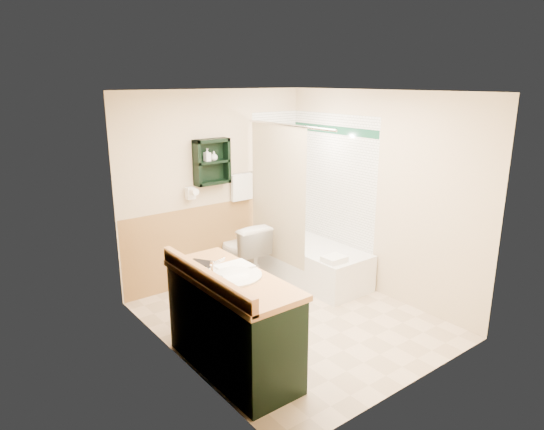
{
  "coord_description": "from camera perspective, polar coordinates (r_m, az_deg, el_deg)",
  "views": [
    {
      "loc": [
        -3.06,
        -3.63,
        2.52
      ],
      "look_at": [
        -0.11,
        0.2,
        1.15
      ],
      "focal_mm": 32.0,
      "sensor_mm": 36.0,
      "label": 1
    }
  ],
  "objects": [
    {
      "name": "floor",
      "position": [
        5.37,
        2.31,
        -12.21
      ],
      "size": [
        3.0,
        3.0,
        0.0
      ],
      "primitive_type": "plane",
      "color": "beige",
      "rests_on": "ground"
    },
    {
      "name": "back_wall",
      "position": [
        6.13,
        -6.71,
        3.24
      ],
      "size": [
        2.6,
        0.04,
        2.4
      ],
      "primitive_type": "cube",
      "color": "beige",
      "rests_on": "ground"
    },
    {
      "name": "left_wall",
      "position": [
        4.23,
        -11.39,
        -2.69
      ],
      "size": [
        0.04,
        3.0,
        2.4
      ],
      "primitive_type": "cube",
      "color": "beige",
      "rests_on": "ground"
    },
    {
      "name": "right_wall",
      "position": [
        5.83,
        12.46,
        2.34
      ],
      "size": [
        0.04,
        3.0,
        2.4
      ],
      "primitive_type": "cube",
      "color": "beige",
      "rests_on": "ground"
    },
    {
      "name": "ceiling",
      "position": [
        4.74,
        2.64,
        14.57
      ],
      "size": [
        2.6,
        3.0,
        0.04
      ],
      "primitive_type": "cube",
      "color": "white",
      "rests_on": "back_wall"
    },
    {
      "name": "wainscot_left",
      "position": [
        4.51,
        -10.5,
        -11.08
      ],
      "size": [
        2.98,
        2.98,
        1.0
      ],
      "primitive_type": null,
      "color": "tan",
      "rests_on": "left_wall"
    },
    {
      "name": "wainscot_back",
      "position": [
        6.29,
        -6.35,
        -3.05
      ],
      "size": [
        2.58,
        2.58,
        1.0
      ],
      "primitive_type": null,
      "color": "tan",
      "rests_on": "back_wall"
    },
    {
      "name": "mirror_frame",
      "position": [
        3.7,
        -7.14,
        -0.31
      ],
      "size": [
        1.3,
        1.3,
        1.0
      ],
      "primitive_type": null,
      "color": "brown",
      "rests_on": "left_wall"
    },
    {
      "name": "mirror_glass",
      "position": [
        3.7,
        -7.07,
        -0.3
      ],
      "size": [
        1.2,
        1.2,
        0.9
      ],
      "primitive_type": null,
      "color": "white",
      "rests_on": "left_wall"
    },
    {
      "name": "tile_right",
      "position": [
        6.33,
        6.98,
        2.25
      ],
      "size": [
        1.5,
        1.5,
        2.1
      ],
      "primitive_type": null,
      "color": "white",
      "rests_on": "right_wall"
    },
    {
      "name": "tile_back",
      "position": [
        6.7,
        1.07,
        3.1
      ],
      "size": [
        0.95,
        0.95,
        2.1
      ],
      "primitive_type": null,
      "color": "white",
      "rests_on": "back_wall"
    },
    {
      "name": "tile_accent",
      "position": [
        6.19,
        7.17,
        9.91
      ],
      "size": [
        1.5,
        1.5,
        0.1
      ],
      "primitive_type": null,
      "color": "#144931",
      "rests_on": "right_wall"
    },
    {
      "name": "wall_shelf",
      "position": [
        5.92,
        -7.08,
        6.23
      ],
      "size": [
        0.45,
        0.15,
        0.55
      ],
      "primitive_type": "cube",
      "color": "black",
      "rests_on": "back_wall"
    },
    {
      "name": "hair_dryer",
      "position": [
        5.86,
        -9.61,
        2.55
      ],
      "size": [
        0.1,
        0.24,
        0.18
      ],
      "primitive_type": null,
      "color": "white",
      "rests_on": "back_wall"
    },
    {
      "name": "towel_bar",
      "position": [
        6.22,
        -3.65,
        4.92
      ],
      "size": [
        0.4,
        0.06,
        0.4
      ],
      "primitive_type": null,
      "color": "white",
      "rests_on": "back_wall"
    },
    {
      "name": "curtain_rod",
      "position": [
        5.68,
        1.79,
        10.53
      ],
      "size": [
        0.03,
        1.6,
        0.03
      ],
      "primitive_type": "cylinder",
      "rotation": [
        1.57,
        0.0,
        0.0
      ],
      "color": "silver",
      "rests_on": "back_wall"
    },
    {
      "name": "shower_curtain",
      "position": [
        5.95,
        0.65,
        2.49
      ],
      "size": [
        1.05,
        1.05,
        1.7
      ],
      "primitive_type": null,
      "color": "beige",
      "rests_on": "curtain_rod"
    },
    {
      "name": "vanity",
      "position": [
        4.37,
        -4.64,
        -12.59
      ],
      "size": [
        0.59,
        1.41,
        0.89
      ],
      "primitive_type": "cube",
      "color": "black",
      "rests_on": "ground"
    },
    {
      "name": "bathtub",
      "position": [
        6.29,
        4.88,
        -5.6
      ],
      "size": [
        0.7,
        1.5,
        0.46
      ],
      "primitive_type": "cube",
      "color": "white",
      "rests_on": "ground"
    },
    {
      "name": "toilet",
      "position": [
        6.19,
        -3.54,
        -4.38
      ],
      "size": [
        0.48,
        0.81,
        0.78
      ],
      "primitive_type": "imported",
      "rotation": [
        0.0,
        0.0,
        3.1
      ],
      "color": "white",
      "rests_on": "ground"
    },
    {
      "name": "counter_towel",
      "position": [
        4.3,
        -4.44,
        -6.18
      ],
      "size": [
        0.3,
        0.23,
        0.04
      ],
      "primitive_type": "cube",
      "color": "white",
      "rests_on": "vanity"
    },
    {
      "name": "vanity_book",
      "position": [
        4.31,
        -9.01,
        -4.8
      ],
      "size": [
        0.17,
        0.12,
        0.25
      ],
      "primitive_type": "imported",
      "rotation": [
        0.0,
        0.0,
        0.55
      ],
      "color": "black",
      "rests_on": "vanity"
    },
    {
      "name": "tub_towel",
      "position": [
        5.68,
        7.34,
        -5.17
      ],
      "size": [
        0.26,
        0.21,
        0.07
      ],
      "primitive_type": "cube",
      "color": "white",
      "rests_on": "bathtub"
    },
    {
      "name": "soap_bottle_a",
      "position": [
        5.87,
        -7.61,
        6.64
      ],
      "size": [
        0.08,
        0.16,
        0.07
      ],
      "primitive_type": "imported",
      "rotation": [
        0.0,
        0.0,
        0.09
      ],
      "color": "white",
      "rests_on": "wall_shelf"
    },
    {
      "name": "soap_bottle_b",
      "position": [
        5.92,
        -6.85,
        6.81
      ],
      "size": [
        0.12,
        0.14,
        0.09
      ],
      "primitive_type": "imported",
      "rotation": [
        0.0,
        0.0,
        -0.39
      ],
      "color": "white",
      "rests_on": "wall_shelf"
    }
  ]
}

